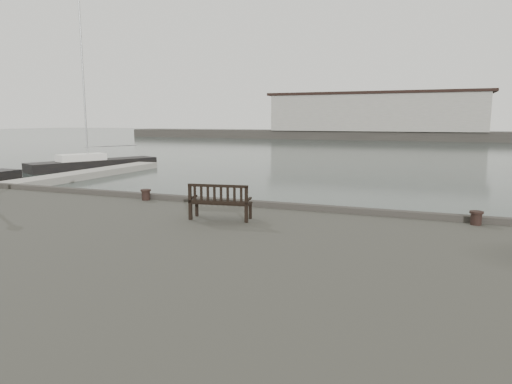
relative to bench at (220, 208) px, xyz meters
The scene contains 7 objects.
ground 3.15m from the bench, 76.83° to the left, with size 400.00×400.00×0.00m, color black.
pontoon 23.13m from the bench, 147.34° to the left, with size 2.00×24.00×0.50m, color #9D9992.
breakwater 94.57m from the bench, 92.41° to the left, with size 140.00×9.50×12.20m.
bench is the anchor object (origin of this frame).
bollard_left 4.38m from the bench, 153.60° to the left, with size 0.37×0.37×0.39m, color black.
bollard_right 7.13m from the bench, 15.89° to the left, with size 0.36×0.36×0.38m, color black.
yacht_b 32.03m from the bench, 137.10° to the left, with size 7.14×11.67×15.19m.
Camera 1 is at (5.13, -14.13, 4.42)m, focal length 32.00 mm.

